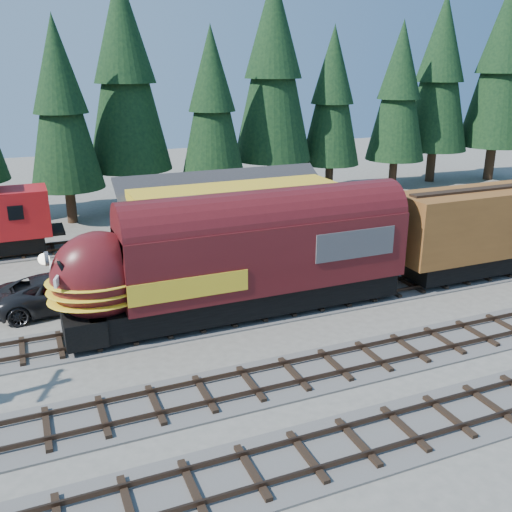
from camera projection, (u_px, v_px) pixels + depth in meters
name	position (u px, v px, depth m)	size (l,w,h in m)	color
ground	(323.00, 343.00, 24.54)	(120.00, 120.00, 0.00)	#6B665B
track_siding	(446.00, 279.00, 31.68)	(68.00, 3.20, 0.33)	#4C4947
track_spur	(50.00, 250.00, 36.59)	(32.00, 3.20, 0.33)	#4C4947
depot	(236.00, 219.00, 32.76)	(12.80, 7.00, 5.30)	gold
conifer_backdrop	(253.00, 84.00, 46.04)	(80.05, 21.58, 16.84)	black
locomotive	(231.00, 265.00, 26.19)	(16.80, 3.34, 4.57)	black
boxcar	(510.00, 224.00, 32.34)	(14.70, 3.15, 4.62)	black
pickup_truck_a	(62.00, 291.00, 27.88)	(2.90, 6.28, 1.75)	black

